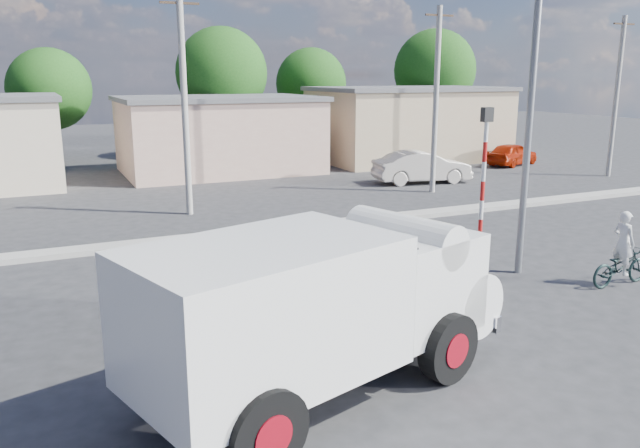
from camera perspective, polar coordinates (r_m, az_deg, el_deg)
name	(u,v)px	position (r m, az deg, el deg)	size (l,w,h in m)	color
ground_plane	(405,312)	(14.11, 7.73, -8.01)	(120.00, 120.00, 0.00)	#2B2B2E
median	(277,230)	(20.95, -3.98, -0.53)	(40.00, 0.80, 0.16)	#99968E
truck	(328,303)	(10.24, 0.76, -7.19)	(7.07, 4.23, 2.75)	black
bicycle	(621,266)	(17.30, 25.79, -3.49)	(0.66, 1.88, 0.99)	black
cyclist	(622,254)	(17.22, 25.89, -2.51)	(0.58, 0.38, 1.60)	white
car_cream	(422,167)	(30.88, 9.30, 5.17)	(1.64, 4.71, 1.55)	beige
car_red	(512,154)	(38.23, 17.14, 6.14)	(1.54, 3.83, 1.31)	#A31D04
traffic_pole	(483,178)	(16.45, 14.70, 4.13)	(0.28, 0.18, 4.36)	red
streetlight	(527,82)	(16.64, 18.43, 12.19)	(2.34, 0.22, 9.00)	slate
building_row	(202,133)	(34.18, -10.72, 8.19)	(37.80, 7.30, 4.44)	beige
tree_row	(216,77)	(40.97, -9.47, 13.09)	(43.62, 7.43, 8.42)	#38281E
utility_poles	(316,103)	(25.30, -0.39, 11.04)	(35.40, 0.24, 8.00)	#99968E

